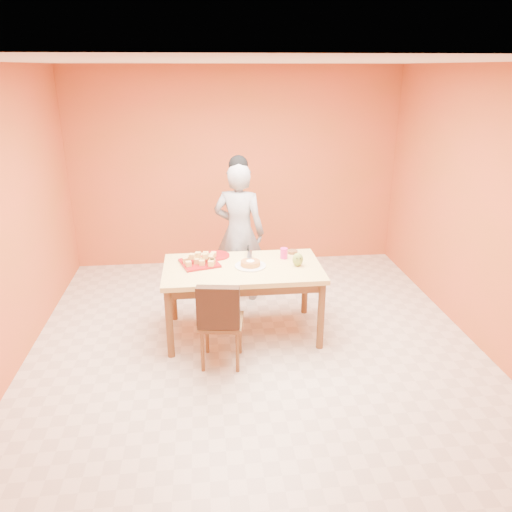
{
  "coord_description": "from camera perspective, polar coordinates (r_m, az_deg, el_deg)",
  "views": [
    {
      "loc": [
        -0.48,
        -4.32,
        2.65
      ],
      "look_at": [
        0.03,
        0.3,
        0.89
      ],
      "focal_mm": 35.0,
      "sensor_mm": 36.0,
      "label": 1
    }
  ],
  "objects": [
    {
      "name": "wall_right",
      "position": [
        5.28,
        25.14,
        4.46
      ],
      "size": [
        0.0,
        5.0,
        5.0
      ],
      "primitive_type": "plane",
      "rotation": [
        1.57,
        0.0,
        -1.57
      ],
      "color": "#CD4E2F",
      "rests_on": "floor"
    },
    {
      "name": "pastry_platter",
      "position": [
        5.16,
        -6.47,
        -0.81
      ],
      "size": [
        0.45,
        0.45,
        0.02
      ],
      "primitive_type": "cube",
      "rotation": [
        0.0,
        0.0,
        0.28
      ],
      "color": "maroon",
      "rests_on": "dining_table"
    },
    {
      "name": "ceiling",
      "position": [
        4.35,
        -0.02,
        21.37
      ],
      "size": [
        5.0,
        5.0,
        0.0
      ],
      "primitive_type": "plane",
      "rotation": [
        3.14,
        0.0,
        0.0
      ],
      "color": "white",
      "rests_on": "wall_back"
    },
    {
      "name": "magenta_glass",
      "position": [
        5.27,
        3.21,
        0.31
      ],
      "size": [
        0.08,
        0.08,
        0.11
      ],
      "primitive_type": "cylinder",
      "rotation": [
        0.0,
        0.0,
        -0.06
      ],
      "color": "#CE1F78",
      "rests_on": "dining_table"
    },
    {
      "name": "cake_server",
      "position": [
        5.21,
        -0.73,
        0.19
      ],
      "size": [
        0.08,
        0.25,
        0.01
      ],
      "primitive_type": "cube",
      "rotation": [
        0.0,
        0.0,
        -0.12
      ],
      "color": "silver",
      "rests_on": "sponge_cake"
    },
    {
      "name": "egg_ornament",
      "position": [
        5.07,
        4.79,
        -0.41
      ],
      "size": [
        0.13,
        0.12,
        0.14
      ],
      "primitive_type": "ellipsoid",
      "rotation": [
        0.0,
        0.0,
        -0.32
      ],
      "color": "olive",
      "rests_on": "dining_table"
    },
    {
      "name": "red_dinner_plate",
      "position": [
        5.35,
        -4.56,
        0.06
      ],
      "size": [
        0.34,
        0.34,
        0.02
      ],
      "primitive_type": "cylinder",
      "rotation": [
        0.0,
        0.0,
        -0.2
      ],
      "color": "maroon",
      "rests_on": "dining_table"
    },
    {
      "name": "person",
      "position": [
        5.9,
        -1.94,
        2.71
      ],
      "size": [
        0.7,
        0.57,
        1.66
      ],
      "primitive_type": "imported",
      "rotation": [
        0.0,
        0.0,
        2.82
      ],
      "color": "gray",
      "rests_on": "floor"
    },
    {
      "name": "dining_table",
      "position": [
        5.1,
        -1.54,
        -2.19
      ],
      "size": [
        1.6,
        0.9,
        0.76
      ],
      "color": "#DFCA75",
      "rests_on": "floor"
    },
    {
      "name": "pastry_pile",
      "position": [
        5.13,
        -6.5,
        -0.14
      ],
      "size": [
        0.33,
        0.33,
        0.11
      ],
      "primitive_type": null,
      "color": "#E4BC61",
      "rests_on": "pastry_platter"
    },
    {
      "name": "wall_back",
      "position": [
        6.96,
        -2.31,
        9.95
      ],
      "size": [
        4.5,
        0.0,
        4.5
      ],
      "primitive_type": "plane",
      "rotation": [
        1.57,
        0.0,
        0.0
      ],
      "color": "#CD4E2F",
      "rests_on": "floor"
    },
    {
      "name": "dining_chair",
      "position": [
        4.67,
        -4.0,
        -7.37
      ],
      "size": [
        0.46,
        0.52,
        0.88
      ],
      "rotation": [
        0.0,
        0.0,
        -0.15
      ],
      "color": "brown",
      "rests_on": "floor"
    },
    {
      "name": "sponge_cake",
      "position": [
        5.05,
        -0.65,
        -0.84
      ],
      "size": [
        0.26,
        0.26,
        0.05
      ],
      "primitive_type": "cylinder",
      "rotation": [
        0.0,
        0.0,
        -0.39
      ],
      "color": "orange",
      "rests_on": "white_cake_plate"
    },
    {
      "name": "white_cake_plate",
      "position": [
        5.06,
        -0.64,
        -1.14
      ],
      "size": [
        0.33,
        0.33,
        0.01
      ],
      "primitive_type": "cylinder",
      "rotation": [
        0.0,
        0.0,
        0.05
      ],
      "color": "silver",
      "rests_on": "dining_table"
    },
    {
      "name": "checker_tin",
      "position": [
        5.43,
        4.19,
        0.47
      ],
      "size": [
        0.14,
        0.14,
        0.03
      ],
      "primitive_type": "cylinder",
      "rotation": [
        0.0,
        0.0,
        -0.38
      ],
      "color": "#391A0F",
      "rests_on": "dining_table"
    },
    {
      "name": "floor",
      "position": [
        5.1,
        -0.02,
        -10.63
      ],
      "size": [
        5.0,
        5.0,
        0.0
      ],
      "primitive_type": "plane",
      "color": "beige",
      "rests_on": "ground"
    }
  ]
}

